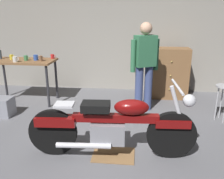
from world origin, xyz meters
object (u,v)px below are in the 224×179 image
(mug_green_speckled, at_px, (26,58))
(mug_white_ceramic, at_px, (15,59))
(person_standing, at_px, (145,64))
(bottle, at_px, (0,54))
(motorcycle, at_px, (113,125))
(mug_blue_enamel, at_px, (36,58))
(mug_red_diner, at_px, (52,56))
(mug_yellow_tall, at_px, (12,57))
(mug_brown_stoneware, at_px, (41,58))
(storage_bin, at_px, (1,107))
(wooden_dresser, at_px, (169,73))

(mug_green_speckled, relative_size, mug_white_ceramic, 0.91)
(person_standing, height_order, bottle, person_standing)
(motorcycle, xyz_separation_m, mug_white_ceramic, (-2.09, 1.62, 0.50))
(mug_blue_enamel, bearing_deg, mug_red_diner, 39.30)
(mug_green_speckled, bearing_deg, mug_blue_enamel, 14.04)
(mug_yellow_tall, relative_size, mug_brown_stoneware, 0.95)
(mug_brown_stoneware, bearing_deg, person_standing, -4.10)
(storage_bin, height_order, mug_brown_stoneware, mug_brown_stoneware)
(storage_bin, distance_m, mug_red_diner, 1.43)
(motorcycle, xyz_separation_m, mug_brown_stoneware, (-1.63, 1.76, 0.50))
(person_standing, xyz_separation_m, wooden_dresser, (0.57, 0.84, -0.38))
(person_standing, xyz_separation_m, mug_red_diner, (-1.91, 0.43, 0.02))
(motorcycle, relative_size, mug_brown_stoneware, 19.24)
(mug_red_diner, height_order, bottle, bottle)
(storage_bin, xyz_separation_m, mug_white_ceramic, (0.11, 0.53, 0.78))
(wooden_dresser, relative_size, mug_white_ceramic, 9.01)
(mug_yellow_tall, bearing_deg, motorcycle, -39.06)
(mug_blue_enamel, bearing_deg, bottle, 175.15)
(mug_yellow_tall, bearing_deg, mug_green_speckled, -13.11)
(mug_yellow_tall, distance_m, mug_brown_stoneware, 0.67)
(motorcycle, relative_size, storage_bin, 4.98)
(storage_bin, distance_m, mug_white_ceramic, 0.95)
(motorcycle, xyz_separation_m, storage_bin, (-2.20, 1.08, -0.28))
(storage_bin, bearing_deg, mug_brown_stoneware, 50.09)
(wooden_dresser, distance_m, mug_brown_stoneware, 2.74)
(person_standing, height_order, mug_white_ceramic, person_standing)
(mug_white_ceramic, height_order, bottle, bottle)
(motorcycle, relative_size, mug_yellow_tall, 20.35)
(mug_yellow_tall, distance_m, mug_red_diner, 0.83)
(mug_blue_enamel, bearing_deg, mug_yellow_tall, 176.37)
(storage_bin, xyz_separation_m, mug_blue_enamel, (0.44, 0.75, 0.79))
(person_standing, height_order, mug_red_diner, person_standing)
(mug_green_speckled, bearing_deg, mug_white_ceramic, -130.08)
(mug_green_speckled, xyz_separation_m, mug_yellow_tall, (-0.35, 0.08, -0.00))
(motorcycle, bearing_deg, mug_green_speckled, 134.03)
(mug_red_diner, height_order, mug_brown_stoneware, mug_brown_stoneware)
(mug_red_diner, bearing_deg, mug_yellow_tall, -167.00)
(person_standing, relative_size, mug_green_speckled, 15.09)
(storage_bin, distance_m, mug_brown_stoneware, 1.18)
(person_standing, relative_size, mug_blue_enamel, 13.39)
(storage_bin, distance_m, mug_green_speckled, 1.08)
(mug_green_speckled, bearing_deg, bottle, 169.36)
(mug_red_diner, bearing_deg, mug_white_ceramic, -143.99)
(mug_red_diner, bearing_deg, mug_blue_enamel, -140.70)
(bottle, bearing_deg, mug_white_ceramic, -30.98)
(storage_bin, relative_size, mug_blue_enamel, 3.53)
(mug_green_speckled, relative_size, mug_blue_enamel, 0.89)
(person_standing, distance_m, mug_brown_stoneware, 2.06)
(motorcycle, height_order, mug_green_speckled, mug_green_speckled)
(person_standing, xyz_separation_m, mug_green_speckled, (-2.37, 0.17, 0.03))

